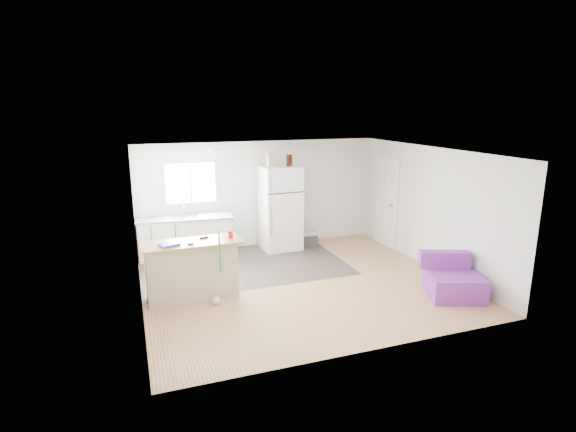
% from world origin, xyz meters
% --- Properties ---
extents(room, '(5.51, 5.01, 2.41)m').
position_xyz_m(room, '(0.00, 0.00, 1.20)').
color(room, olive).
rests_on(room, ground).
extents(vinyl_zone, '(4.05, 2.50, 0.00)m').
position_xyz_m(vinyl_zone, '(-0.73, 1.25, 0.00)').
color(vinyl_zone, '#382E2A').
rests_on(vinyl_zone, floor).
extents(window, '(1.18, 0.06, 0.98)m').
position_xyz_m(window, '(-1.55, 2.49, 1.55)').
color(window, white).
rests_on(window, back_wall).
extents(interior_door, '(0.11, 0.92, 2.10)m').
position_xyz_m(interior_door, '(2.72, 1.55, 1.02)').
color(interior_door, white).
rests_on(interior_door, right_wall).
extents(ceiling_fixture, '(0.30, 0.30, 0.07)m').
position_xyz_m(ceiling_fixture, '(-1.20, 1.20, 2.36)').
color(ceiling_fixture, white).
rests_on(ceiling_fixture, ceiling).
extents(kitchen_cabinets, '(2.03, 0.80, 1.16)m').
position_xyz_m(kitchen_cabinets, '(-1.74, 2.19, 0.45)').
color(kitchen_cabinets, white).
rests_on(kitchen_cabinets, floor).
extents(peninsula, '(1.62, 0.65, 0.99)m').
position_xyz_m(peninsula, '(-1.93, 0.01, 0.50)').
color(peninsula, '#C1AC8B').
rests_on(peninsula, floor).
extents(refrigerator, '(0.85, 0.80, 1.87)m').
position_xyz_m(refrigerator, '(0.34, 2.09, 0.94)').
color(refrigerator, white).
rests_on(refrigerator, floor).
extents(cooler, '(0.47, 0.33, 0.34)m').
position_xyz_m(cooler, '(0.97, 2.01, 0.17)').
color(cooler, '#313133').
rests_on(cooler, floor).
extents(purple_seat, '(1.10, 1.10, 0.71)m').
position_xyz_m(purple_seat, '(2.27, -1.39, 0.26)').
color(purple_seat, purple).
rests_on(purple_seat, floor).
extents(cleaner_jug, '(0.14, 0.12, 0.28)m').
position_xyz_m(cleaner_jug, '(-1.51, -0.04, 0.12)').
color(cleaner_jug, silver).
rests_on(cleaner_jug, floor).
extents(mop, '(0.25, 0.35, 1.27)m').
position_xyz_m(mop, '(-1.57, -0.35, 0.23)').
color(mop, green).
rests_on(mop, floor).
extents(red_cup, '(0.10, 0.10, 0.12)m').
position_xyz_m(red_cup, '(-1.25, 0.01, 1.05)').
color(red_cup, red).
rests_on(red_cup, peninsula).
extents(blue_tray, '(0.36, 0.31, 0.04)m').
position_xyz_m(blue_tray, '(-2.27, -0.08, 1.00)').
color(blue_tray, '#1431BF').
rests_on(blue_tray, peninsula).
extents(tool_a, '(0.15, 0.09, 0.03)m').
position_xyz_m(tool_a, '(-1.68, 0.15, 1.00)').
color(tool_a, black).
rests_on(tool_a, peninsula).
extents(tool_b, '(0.10, 0.05, 0.03)m').
position_xyz_m(tool_b, '(-1.94, -0.15, 1.00)').
color(tool_b, black).
rests_on(tool_b, peninsula).
extents(cardboard_box, '(0.22, 0.15, 0.30)m').
position_xyz_m(cardboard_box, '(0.13, 2.06, 2.02)').
color(cardboard_box, tan).
rests_on(cardboard_box, refrigerator).
extents(bottle_left, '(0.08, 0.08, 0.25)m').
position_xyz_m(bottle_left, '(0.52, 2.05, 2.00)').
color(bottle_left, '#321109').
rests_on(bottle_left, refrigerator).
extents(bottle_right, '(0.08, 0.08, 0.25)m').
position_xyz_m(bottle_right, '(0.60, 2.09, 2.00)').
color(bottle_right, '#321109').
rests_on(bottle_right, refrigerator).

